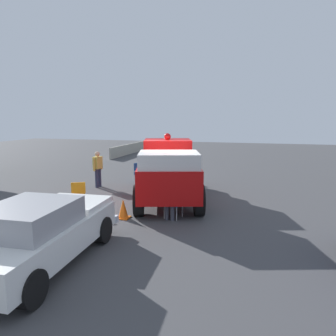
{
  "coord_description": "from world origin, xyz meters",
  "views": [
    {
      "loc": [
        10.96,
        3.13,
        3.24
      ],
      "look_at": [
        -0.36,
        -0.09,
        1.32
      ],
      "focal_mm": 33.33,
      "sensor_mm": 36.0,
      "label": 1
    }
  ],
  "objects_px": {
    "vintage_fire_truck": "(168,170)",
    "spectator_seated": "(173,197)",
    "lawn_chair_spare": "(140,172)",
    "spectator_standing": "(98,167)",
    "lawn_chair_near_truck": "(175,199)",
    "traffic_cone": "(123,209)",
    "lawn_chair_by_car": "(78,195)",
    "classic_hot_rod": "(41,232)"
  },
  "relations": [
    {
      "from": "vintage_fire_truck",
      "to": "spectator_seated",
      "type": "relative_size",
      "value": 4.9
    },
    {
      "from": "lawn_chair_spare",
      "to": "spectator_seated",
      "type": "relative_size",
      "value": 0.79
    },
    {
      "from": "vintage_fire_truck",
      "to": "lawn_chair_spare",
      "type": "distance_m",
      "value": 3.47
    },
    {
      "from": "traffic_cone",
      "to": "lawn_chair_spare",
      "type": "bearing_deg",
      "value": -164.62
    },
    {
      "from": "vintage_fire_truck",
      "to": "lawn_chair_by_car",
      "type": "bearing_deg",
      "value": -46.66
    },
    {
      "from": "lawn_chair_by_car",
      "to": "spectator_seated",
      "type": "bearing_deg",
      "value": 94.69
    },
    {
      "from": "classic_hot_rod",
      "to": "spectator_seated",
      "type": "distance_m",
      "value": 4.38
    },
    {
      "from": "lawn_chair_near_truck",
      "to": "spectator_seated",
      "type": "bearing_deg",
      "value": -12.39
    },
    {
      "from": "classic_hot_rod",
      "to": "lawn_chair_by_car",
      "type": "distance_m",
      "value": 3.86
    },
    {
      "from": "lawn_chair_spare",
      "to": "lawn_chair_by_car",
      "type": "bearing_deg",
      "value": -3.71
    },
    {
      "from": "lawn_chair_near_truck",
      "to": "lawn_chair_spare",
      "type": "xyz_separation_m",
      "value": [
        -4.59,
        -3.01,
        0.0
      ]
    },
    {
      "from": "lawn_chair_by_car",
      "to": "lawn_chair_spare",
      "type": "height_order",
      "value": "same"
    },
    {
      "from": "lawn_chair_spare",
      "to": "spectator_seated",
      "type": "bearing_deg",
      "value": 32.26
    },
    {
      "from": "lawn_chair_spare",
      "to": "vintage_fire_truck",
      "type": "bearing_deg",
      "value": 40.09
    },
    {
      "from": "lawn_chair_by_car",
      "to": "spectator_standing",
      "type": "relative_size",
      "value": 0.61
    },
    {
      "from": "spectator_standing",
      "to": "lawn_chair_spare",
      "type": "bearing_deg",
      "value": 128.9
    },
    {
      "from": "spectator_seated",
      "to": "traffic_cone",
      "type": "relative_size",
      "value": 2.03
    },
    {
      "from": "lawn_chair_near_truck",
      "to": "traffic_cone",
      "type": "relative_size",
      "value": 1.61
    },
    {
      "from": "vintage_fire_truck",
      "to": "lawn_chair_by_car",
      "type": "xyz_separation_m",
      "value": [
        2.38,
        -2.52,
        -0.61
      ]
    },
    {
      "from": "vintage_fire_truck",
      "to": "spectator_seated",
      "type": "xyz_separation_m",
      "value": [
        2.11,
        0.78,
        -0.5
      ]
    },
    {
      "from": "lawn_chair_by_car",
      "to": "traffic_cone",
      "type": "xyz_separation_m",
      "value": [
        0.2,
        1.75,
        -0.28
      ]
    },
    {
      "from": "vintage_fire_truck",
      "to": "traffic_cone",
      "type": "distance_m",
      "value": 2.84
    },
    {
      "from": "lawn_chair_near_truck",
      "to": "spectator_seated",
      "type": "xyz_separation_m",
      "value": [
        0.13,
        -0.03,
        0.11
      ]
    },
    {
      "from": "lawn_chair_near_truck",
      "to": "traffic_cone",
      "type": "distance_m",
      "value": 1.71
    },
    {
      "from": "vintage_fire_truck",
      "to": "classic_hot_rod",
      "type": "distance_m",
      "value": 6.14
    },
    {
      "from": "vintage_fire_truck",
      "to": "classic_hot_rod",
      "type": "bearing_deg",
      "value": -11.48
    },
    {
      "from": "vintage_fire_truck",
      "to": "lawn_chair_spare",
      "type": "relative_size",
      "value": 6.2
    },
    {
      "from": "spectator_seated",
      "to": "spectator_standing",
      "type": "bearing_deg",
      "value": -127.06
    },
    {
      "from": "spectator_seated",
      "to": "traffic_cone",
      "type": "height_order",
      "value": "spectator_seated"
    },
    {
      "from": "classic_hot_rod",
      "to": "traffic_cone",
      "type": "xyz_separation_m",
      "value": [
        -3.42,
        0.45,
        -0.44
      ]
    },
    {
      "from": "lawn_chair_spare",
      "to": "spectator_standing",
      "type": "relative_size",
      "value": 0.61
    },
    {
      "from": "lawn_chair_by_car",
      "to": "spectator_seated",
      "type": "relative_size",
      "value": 0.79
    },
    {
      "from": "traffic_cone",
      "to": "lawn_chair_by_car",
      "type": "bearing_deg",
      "value": -96.61
    },
    {
      "from": "lawn_chair_spare",
      "to": "spectator_seated",
      "type": "height_order",
      "value": "spectator_seated"
    },
    {
      "from": "lawn_chair_near_truck",
      "to": "vintage_fire_truck",
      "type": "bearing_deg",
      "value": -157.78
    },
    {
      "from": "classic_hot_rod",
      "to": "lawn_chair_spare",
      "type": "bearing_deg",
      "value": -173.52
    },
    {
      "from": "lawn_chair_near_truck",
      "to": "spectator_standing",
      "type": "height_order",
      "value": "spectator_standing"
    },
    {
      "from": "lawn_chair_spare",
      "to": "spectator_standing",
      "type": "distance_m",
      "value": 2.07
    },
    {
      "from": "vintage_fire_truck",
      "to": "spectator_standing",
      "type": "height_order",
      "value": "vintage_fire_truck"
    },
    {
      "from": "classic_hot_rod",
      "to": "spectator_standing",
      "type": "xyz_separation_m",
      "value": [
        -7.34,
        -2.56,
        0.22
      ]
    },
    {
      "from": "lawn_chair_by_car",
      "to": "spectator_standing",
      "type": "distance_m",
      "value": 3.94
    },
    {
      "from": "lawn_chair_near_truck",
      "to": "lawn_chair_by_car",
      "type": "xyz_separation_m",
      "value": [
        0.4,
        -3.33,
        0.0
      ]
    }
  ]
}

